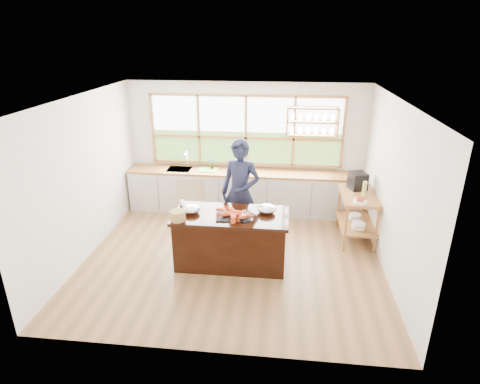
# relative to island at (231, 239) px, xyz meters

# --- Properties ---
(ground_plane) EXTENTS (5.00, 5.00, 0.00)m
(ground_plane) POSITION_rel_island_xyz_m (0.00, 0.20, -0.45)
(ground_plane) COLOR #95623D
(room_shell) EXTENTS (5.02, 4.52, 2.71)m
(room_shell) POSITION_rel_island_xyz_m (0.02, 0.71, 1.30)
(room_shell) COLOR silver
(room_shell) RESTS_ON ground_plane
(back_counter) EXTENTS (4.90, 0.63, 0.90)m
(back_counter) POSITION_rel_island_xyz_m (-0.02, 2.14, 0.00)
(back_counter) COLOR beige
(back_counter) RESTS_ON ground_plane
(right_shelf_unit) EXTENTS (0.62, 1.10, 0.90)m
(right_shelf_unit) POSITION_rel_island_xyz_m (2.19, 1.09, 0.15)
(right_shelf_unit) COLOR #AD6830
(right_shelf_unit) RESTS_ON ground_plane
(island) EXTENTS (1.85, 0.90, 0.90)m
(island) POSITION_rel_island_xyz_m (0.00, 0.00, 0.00)
(island) COLOR black
(island) RESTS_ON ground_plane
(cook) EXTENTS (0.80, 0.61, 1.94)m
(cook) POSITION_rel_island_xyz_m (0.07, 0.75, 0.52)
(cook) COLOR #181B32
(cook) RESTS_ON ground_plane
(potted_plant) EXTENTS (0.14, 0.10, 0.24)m
(potted_plant) POSITION_rel_island_xyz_m (-0.70, 2.20, 0.57)
(potted_plant) COLOR slate
(potted_plant) RESTS_ON back_counter
(cutting_board) EXTENTS (0.42, 0.33, 0.01)m
(cutting_board) POSITION_rel_island_xyz_m (-0.78, 2.14, 0.45)
(cutting_board) COLOR #60C445
(cutting_board) RESTS_ON back_counter
(espresso_machine) EXTENTS (0.36, 0.37, 0.32)m
(espresso_machine) POSITION_rel_island_xyz_m (2.19, 1.37, 0.61)
(espresso_machine) COLOR black
(espresso_machine) RESTS_ON right_shelf_unit
(wine_bottle) EXTENTS (0.10, 0.10, 0.30)m
(wine_bottle) POSITION_rel_island_xyz_m (2.24, 0.96, 0.60)
(wine_bottle) COLOR #A9AF4F
(wine_bottle) RESTS_ON right_shelf_unit
(fruit_bowl) EXTENTS (0.23, 0.23, 0.11)m
(fruit_bowl) POSITION_rel_island_xyz_m (2.14, 0.70, 0.49)
(fruit_bowl) COLOR white
(fruit_bowl) RESTS_ON right_shelf_unit
(slate_board) EXTENTS (0.59, 0.46, 0.02)m
(slate_board) POSITION_rel_island_xyz_m (0.05, -0.08, 0.45)
(slate_board) COLOR black
(slate_board) RESTS_ON island
(lobster_pile) EXTENTS (0.55, 0.48, 0.08)m
(lobster_pile) POSITION_rel_island_xyz_m (0.04, -0.09, 0.50)
(lobster_pile) COLOR red
(lobster_pile) RESTS_ON slate_board
(mixing_bowl_left) EXTENTS (0.29, 0.29, 0.14)m
(mixing_bowl_left) POSITION_rel_island_xyz_m (-0.64, -0.01, 0.51)
(mixing_bowl_left) COLOR silver
(mixing_bowl_left) RESTS_ON island
(mixing_bowl_right) EXTENTS (0.31, 0.31, 0.15)m
(mixing_bowl_right) POSITION_rel_island_xyz_m (0.57, 0.13, 0.51)
(mixing_bowl_right) COLOR silver
(mixing_bowl_right) RESTS_ON island
(wine_glass) EXTENTS (0.08, 0.08, 0.22)m
(wine_glass) POSITION_rel_island_xyz_m (0.24, -0.28, 0.61)
(wine_glass) COLOR white
(wine_glass) RESTS_ON island
(wicker_basket) EXTENTS (0.24, 0.24, 0.16)m
(wicker_basket) POSITION_rel_island_xyz_m (-0.79, -0.31, 0.52)
(wicker_basket) COLOR tan
(wicker_basket) RESTS_ON island
(parchment_roll) EXTENTS (0.21, 0.30, 0.08)m
(parchment_roll) POSITION_rel_island_xyz_m (-0.83, 0.20, 0.49)
(parchment_roll) COLOR silver
(parchment_roll) RESTS_ON island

